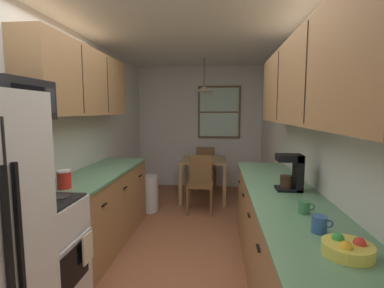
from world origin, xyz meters
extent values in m
plane|color=#995B3D|center=(0.00, 1.00, 0.00)|extent=(12.00, 12.00, 0.00)
cube|color=silver|center=(-1.35, 1.00, 1.27)|extent=(0.10, 9.00, 2.55)
cube|color=silver|center=(1.35, 1.00, 1.27)|extent=(0.10, 9.00, 2.55)
cube|color=silver|center=(0.00, 3.65, 1.27)|extent=(4.40, 0.10, 2.55)
cube|color=white|center=(0.00, 1.00, 2.59)|extent=(4.40, 9.00, 0.08)
cube|color=black|center=(-0.59, -1.19, 0.81)|extent=(0.01, 0.01, 1.55)
cube|color=black|center=(-0.58, -1.23, 0.81)|extent=(0.02, 0.02, 1.10)
cube|color=black|center=(-0.58, -1.15, 0.81)|extent=(0.02, 0.02, 1.10)
cube|color=white|center=(-0.99, -0.46, 0.45)|extent=(0.62, 0.60, 0.90)
cube|color=black|center=(-0.67, -0.46, 0.42)|extent=(0.01, 0.42, 0.30)
cube|color=silver|center=(-0.65, -0.46, 0.63)|extent=(0.02, 0.48, 0.02)
cube|color=black|center=(-0.99, -0.46, 0.91)|extent=(0.59, 0.57, 0.02)
cylinder|color=#2D2D2D|center=(-1.13, -0.59, 0.93)|extent=(0.15, 0.15, 0.01)
cylinder|color=#2D2D2D|center=(-1.13, -0.33, 0.93)|extent=(0.15, 0.15, 0.01)
cylinder|color=#2D2D2D|center=(-0.85, -0.59, 0.93)|extent=(0.15, 0.15, 0.01)
cylinder|color=#2D2D2D|center=(-0.85, -0.33, 0.93)|extent=(0.15, 0.15, 0.01)
cube|color=black|center=(-1.11, -0.46, 1.69)|extent=(0.38, 0.57, 0.30)
cube|color=black|center=(-0.92, -0.52, 1.69)|extent=(0.01, 0.34, 0.19)
cube|color=#2D2D33|center=(-0.92, -0.27, 1.69)|extent=(0.01, 0.11, 0.19)
cube|color=#A87A4C|center=(-1.00, 0.80, 0.43)|extent=(0.60, 1.90, 0.87)
cube|color=#60936B|center=(-1.00, 0.80, 0.89)|extent=(0.63, 1.92, 0.03)
cube|color=black|center=(-0.69, 0.16, 0.70)|extent=(0.02, 0.10, 0.01)
cube|color=black|center=(-0.69, 0.80, 0.70)|extent=(0.02, 0.10, 0.01)
cube|color=black|center=(-0.69, 1.43, 0.70)|extent=(0.02, 0.10, 0.01)
cube|color=#A87A4C|center=(-1.14, 0.75, 1.94)|extent=(0.32, 2.00, 0.75)
cube|color=#2D2319|center=(-0.98, 0.42, 1.94)|extent=(0.01, 0.01, 0.69)
cube|color=#2D2319|center=(-0.98, 1.07, 1.94)|extent=(0.01, 0.01, 0.69)
cube|color=#A87A4C|center=(1.00, 0.01, 0.43)|extent=(0.60, 3.05, 0.87)
cube|color=#60936B|center=(1.00, 0.01, 0.89)|extent=(0.63, 3.07, 0.03)
cube|color=black|center=(0.69, -0.59, 0.70)|extent=(0.02, 0.10, 0.01)
cube|color=black|center=(0.69, 0.01, 0.70)|extent=(0.02, 0.10, 0.01)
cube|color=black|center=(0.69, 0.62, 0.70)|extent=(0.02, 0.10, 0.01)
cube|color=black|center=(0.69, 1.23, 0.70)|extent=(0.02, 0.10, 0.01)
cube|color=#A87A4C|center=(1.14, -0.04, 1.86)|extent=(0.32, 2.75, 0.71)
cube|color=#2D2319|center=(0.98, -0.49, 1.86)|extent=(0.01, 0.01, 0.65)
cube|color=#2D2319|center=(0.98, 0.42, 1.86)|extent=(0.01, 0.01, 0.65)
cube|color=#A87F51|center=(0.15, 2.68, 0.73)|extent=(0.80, 0.86, 0.03)
cube|color=#A87F51|center=(-0.23, 2.28, 0.36)|extent=(0.06, 0.06, 0.71)
cube|color=#A87F51|center=(0.52, 2.28, 0.36)|extent=(0.06, 0.06, 0.71)
cube|color=#A87F51|center=(-0.23, 3.08, 0.36)|extent=(0.06, 0.06, 0.71)
cube|color=#A87F51|center=(0.52, 3.08, 0.36)|extent=(0.06, 0.06, 0.71)
cube|color=brown|center=(0.13, 1.97, 0.45)|extent=(0.41, 0.41, 0.04)
cube|color=brown|center=(0.13, 2.15, 0.68)|extent=(0.37, 0.04, 0.45)
cylinder|color=brown|center=(0.31, 1.79, 0.22)|extent=(0.04, 0.04, 0.43)
cylinder|color=brown|center=(-0.06, 1.79, 0.22)|extent=(0.04, 0.04, 0.43)
cylinder|color=brown|center=(0.31, 2.15, 0.22)|extent=(0.04, 0.04, 0.43)
cylinder|color=brown|center=(-0.05, 2.15, 0.22)|extent=(0.04, 0.04, 0.43)
cube|color=brown|center=(0.16, 3.39, 0.45)|extent=(0.42, 0.42, 0.04)
cube|color=brown|center=(0.15, 3.21, 0.68)|extent=(0.37, 0.05, 0.45)
cylinder|color=brown|center=(-0.02, 3.58, 0.22)|extent=(0.04, 0.04, 0.43)
cylinder|color=brown|center=(0.35, 3.56, 0.22)|extent=(0.04, 0.04, 0.43)
cylinder|color=brown|center=(-0.03, 3.21, 0.22)|extent=(0.04, 0.04, 0.43)
cylinder|color=brown|center=(0.33, 3.20, 0.22)|extent=(0.04, 0.04, 0.43)
cylinder|color=black|center=(0.15, 2.68, 2.30)|extent=(0.01, 0.01, 0.50)
cone|color=beige|center=(0.15, 2.68, 2.00)|extent=(0.33, 0.33, 0.10)
sphere|color=white|center=(0.15, 2.68, 2.02)|extent=(0.06, 0.06, 0.06)
cube|color=brown|center=(0.42, 3.58, 1.59)|extent=(0.88, 0.04, 1.08)
cube|color=#B2D1B7|center=(0.42, 3.56, 1.59)|extent=(0.80, 0.01, 1.00)
cube|color=brown|center=(0.42, 3.56, 1.59)|extent=(0.80, 0.02, 0.03)
cylinder|color=silver|center=(-0.70, 1.95, 0.29)|extent=(0.30, 0.30, 0.58)
cylinder|color=red|center=(-1.00, 0.01, 0.98)|extent=(0.12, 0.12, 0.15)
cylinder|color=white|center=(-1.00, 0.01, 1.06)|extent=(0.13, 0.13, 0.02)
cube|color=beige|center=(-0.64, -0.31, 0.50)|extent=(0.02, 0.16, 0.24)
cube|color=black|center=(1.05, 0.14, 0.91)|extent=(0.22, 0.18, 0.02)
cube|color=black|center=(1.13, 0.14, 1.06)|extent=(0.06, 0.18, 0.33)
cube|color=black|center=(1.05, 0.14, 1.20)|extent=(0.22, 0.18, 0.06)
cylinder|color=#331E14|center=(1.03, 0.14, 0.98)|extent=(0.11, 0.11, 0.11)
cylinder|color=#3F7F4C|center=(1.01, -0.45, 0.94)|extent=(0.08, 0.08, 0.09)
torus|color=#3F7F4C|center=(1.06, -0.45, 0.95)|extent=(0.05, 0.01, 0.05)
cylinder|color=#335999|center=(1.01, -0.77, 0.95)|extent=(0.09, 0.09, 0.10)
torus|color=#335999|center=(1.07, -0.77, 0.95)|extent=(0.05, 0.01, 0.05)
cylinder|color=#E5D14C|center=(1.06, -1.03, 0.93)|extent=(0.24, 0.24, 0.06)
cylinder|color=black|center=(1.06, -1.03, 0.95)|extent=(0.20, 0.20, 0.03)
sphere|color=red|center=(1.11, -1.03, 0.96)|extent=(0.06, 0.06, 0.06)
sphere|color=green|center=(1.03, -0.98, 0.96)|extent=(0.06, 0.06, 0.06)
sphere|color=yellow|center=(1.03, -1.08, 0.96)|extent=(0.06, 0.06, 0.06)
camera|label=1|loc=(0.42, -2.43, 1.61)|focal=26.63mm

